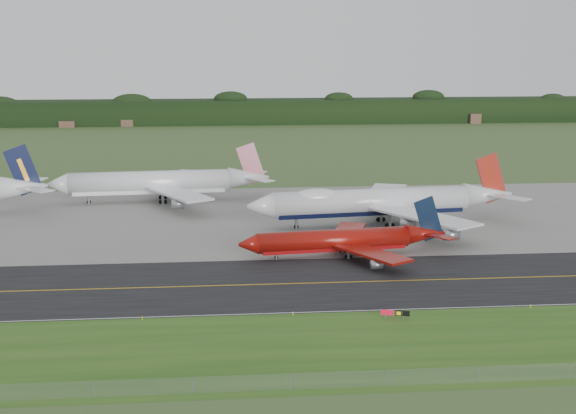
# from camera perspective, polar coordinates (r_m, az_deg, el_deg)

# --- Properties ---
(ground) EXTENTS (600.00, 600.00, 0.00)m
(ground) POSITION_cam_1_polar(r_m,az_deg,el_deg) (147.76, 0.73, -5.00)
(ground) COLOR #3D5427
(ground) RESTS_ON ground
(grass_verge) EXTENTS (400.00, 30.00, 0.01)m
(grass_verge) POSITION_cam_1_polar(r_m,az_deg,el_deg) (114.95, 2.56, -10.04)
(grass_verge) COLOR #244E17
(grass_verge) RESTS_ON ground
(taxiway) EXTENTS (400.00, 32.00, 0.02)m
(taxiway) POSITION_cam_1_polar(r_m,az_deg,el_deg) (143.95, 0.89, -5.45)
(taxiway) COLOR black
(taxiway) RESTS_ON ground
(apron) EXTENTS (400.00, 78.00, 0.01)m
(apron) POSITION_cam_1_polar(r_m,az_deg,el_deg) (196.92, -0.80, -0.70)
(apron) COLOR slate
(apron) RESTS_ON ground
(taxiway_centreline) EXTENTS (400.00, 0.40, 0.00)m
(taxiway_centreline) POSITION_cam_1_polar(r_m,az_deg,el_deg) (143.94, 0.89, -5.45)
(taxiway_centreline) COLOR #C38F12
(taxiway_centreline) RESTS_ON taxiway
(taxiway_edge_line) EXTENTS (400.00, 0.25, 0.00)m
(taxiway_edge_line) POSITION_cam_1_polar(r_m,az_deg,el_deg) (129.33, 1.63, -7.48)
(taxiway_edge_line) COLOR silver
(taxiway_edge_line) RESTS_ON taxiway
(perimeter_fence) EXTENTS (320.00, 0.10, 320.00)m
(perimeter_fence) POSITION_cam_1_polar(r_m,az_deg,el_deg) (102.68, 3.56, -12.16)
(perimeter_fence) COLOR slate
(perimeter_fence) RESTS_ON ground
(horizon_treeline) EXTENTS (700.00, 25.00, 12.00)m
(horizon_treeline) POSITION_cam_1_polar(r_m,az_deg,el_deg) (416.34, -3.18, 6.71)
(horizon_treeline) COLOR black
(horizon_treeline) RESTS_ON ground
(jet_ba_747) EXTENTS (65.05, 53.52, 16.35)m
(jet_ba_747) POSITION_cam_1_polar(r_m,az_deg,el_deg) (188.40, 6.57, 0.37)
(jet_ba_747) COLOR silver
(jet_ba_747) RESTS_ON ground
(jet_red_737) EXTENTS (42.94, 34.81, 11.59)m
(jet_red_737) POSITION_cam_1_polar(r_m,az_deg,el_deg) (161.56, 4.08, -2.37)
(jet_red_737) COLOR maroon
(jet_red_737) RESTS_ON ground
(jet_star_tail) EXTENTS (58.79, 49.13, 15.51)m
(jet_star_tail) POSITION_cam_1_polar(r_m,az_deg,el_deg) (217.07, -8.99, 1.73)
(jet_star_tail) COLOR silver
(jet_star_tail) RESTS_ON ground
(taxiway_sign) EXTENTS (4.39, 1.40, 1.50)m
(taxiway_sign) POSITION_cam_1_polar(r_m,az_deg,el_deg) (126.87, 7.61, -7.48)
(taxiway_sign) COLOR slate
(taxiway_sign) RESTS_ON ground
(edge_marker_left) EXTENTS (0.16, 0.16, 0.50)m
(edge_marker_left) POSITION_cam_1_polar(r_m,az_deg,el_deg) (128.02, -10.32, -7.78)
(edge_marker_left) COLOR yellow
(edge_marker_left) RESTS_ON ground
(edge_marker_center) EXTENTS (0.16, 0.16, 0.50)m
(edge_marker_center) POSITION_cam_1_polar(r_m,az_deg,el_deg) (128.01, 0.35, -7.58)
(edge_marker_center) COLOR yellow
(edge_marker_center) RESTS_ON ground
(edge_marker_right) EXTENTS (0.16, 0.16, 0.50)m
(edge_marker_right) POSITION_cam_1_polar(r_m,az_deg,el_deg) (137.16, 16.87, -6.77)
(edge_marker_right) COLOR yellow
(edge_marker_right) RESTS_ON ground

